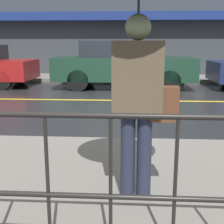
# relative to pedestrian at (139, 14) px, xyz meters

# --- Properties ---
(ground_plane) EXTENTS (80.00, 80.00, 0.00)m
(ground_plane) POSITION_rel_pedestrian_xyz_m (-0.37, 5.53, -1.74)
(ground_plane) COLOR #262628
(sidewalk_near) EXTENTS (28.00, 2.87, 0.13)m
(sidewalk_near) POSITION_rel_pedestrian_xyz_m (-0.37, 0.35, -1.67)
(sidewalk_near) COLOR slate
(sidewalk_near) RESTS_ON ground_plane
(sidewalk_far) EXTENTS (28.00, 2.12, 0.13)m
(sidewalk_far) POSITION_rel_pedestrian_xyz_m (-0.37, 10.34, -1.67)
(sidewalk_far) COLOR slate
(sidewalk_far) RESTS_ON ground_plane
(lane_marking) EXTENTS (25.20, 0.12, 0.01)m
(lane_marking) POSITION_rel_pedestrian_xyz_m (-0.37, 5.53, -1.73)
(lane_marking) COLOR gold
(lane_marking) RESTS_ON ground_plane
(railing_foreground) EXTENTS (12.00, 0.04, 0.97)m
(railing_foreground) POSITION_rel_pedestrian_xyz_m (-0.37, -0.84, -0.99)
(railing_foreground) COLOR black
(railing_foreground) RESTS_ON sidewalk_near
(pedestrian) EXTENTS (1.03, 1.03, 2.02)m
(pedestrian) POSITION_rel_pedestrian_xyz_m (0.00, 0.00, 0.00)
(pedestrian) COLOR #23283D
(pedestrian) RESTS_ON sidewalk_near
(car_dark_green) EXTENTS (4.64, 1.94, 1.57)m
(car_dark_green) POSITION_rel_pedestrian_xyz_m (-0.37, 7.98, -0.94)
(car_dark_green) COLOR #193828
(car_dark_green) RESTS_ON ground_plane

